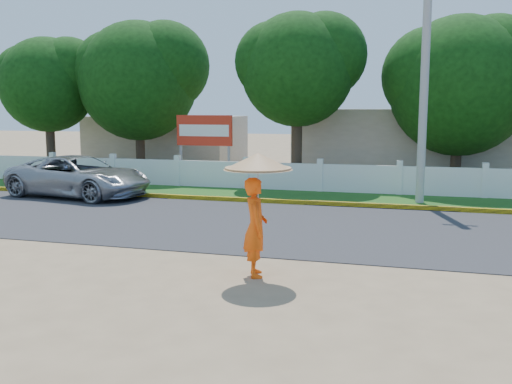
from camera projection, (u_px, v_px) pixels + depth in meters
ground at (229, 269)px, 11.61m from camera, size 120.00×120.00×0.00m
road at (280, 225)px, 15.89m from camera, size 60.00×7.00×0.02m
grass_verge at (313, 197)px, 20.89m from camera, size 60.00×3.50×0.03m
curb at (304, 203)px, 19.26m from camera, size 40.00×0.18×0.16m
fence at (320, 178)px, 22.19m from camera, size 40.00×0.10×1.10m
building_near at (404, 142)px, 27.71m from camera, size 10.00×6.00×3.20m
building_far at (167, 141)px, 32.18m from camera, size 8.00×5.00×2.80m
utility_pole at (424, 88)px, 19.06m from camera, size 0.28×0.28×7.84m
vehicle at (79, 176)px, 20.95m from camera, size 5.78×3.32×1.52m
monk_with_parasol at (257, 196)px, 10.91m from camera, size 1.32×1.32×2.40m
billboard at (204, 134)px, 24.40m from camera, size 2.50×0.13×2.95m
tree_row at (310, 79)px, 24.55m from camera, size 29.59×6.65×7.37m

